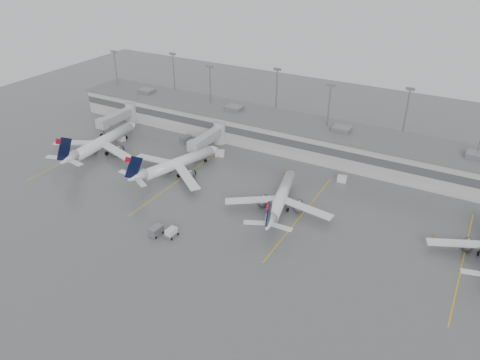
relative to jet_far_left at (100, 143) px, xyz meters
The scene contains 19 objects.
ground 54.23m from the jet_far_left, 29.27° to the right, with size 260.00×260.00×0.00m, color #58585A.
terminal 56.77m from the jet_far_left, 33.73° to the left, with size 152.00×17.00×9.45m.
light_masts 60.78m from the jet_far_left, 38.30° to the left, with size 142.40×8.00×20.60m.
jet_bridge_left 20.97m from the jet_far_left, 113.29° to the left, with size 4.00×17.20×7.00m.
jet_bridge_right 32.93m from the jet_far_left, 35.79° to the left, with size 4.00×17.20×7.00m.
stand_markings 47.39m from the jet_far_left, ahead, with size 105.25×40.00×0.01m.
jet_far_left is the anchor object (origin of this frame).
jet_mid_left 26.93m from the jet_far_left, ahead, with size 25.90×29.50×9.86m.
jet_mid_right 59.23m from the jet_far_left, ahead, with size 25.37×28.74×9.42m.
baggage_tug 49.57m from the jet_far_left, 29.01° to the right, with size 2.12×3.12×1.94m.
baggage_cart 47.42m from the jet_far_left, 32.16° to the right, with size 2.02×3.31×2.06m.
gse_uld_a 10.21m from the jet_far_left, 98.17° to the left, with size 2.64×1.76×1.87m, color silver.
gse_uld_b 35.25m from the jet_far_left, 25.84° to the left, with size 2.59×1.73×1.84m, color silver.
gse_uld_c 70.08m from the jet_far_left, 14.72° to the left, with size 2.39×1.59×1.69m, color silver.
gse_loader 25.47m from the jet_far_left, 46.08° to the left, with size 2.16×3.45×2.16m, color slate.
cone_a 7.95m from the jet_far_left, 88.99° to the left, with size 0.46×0.46×0.73m, color #F85B05.
cone_b 34.92m from the jet_far_left, 24.26° to the left, with size 0.48×0.48×0.76m, color #F85B05.
cone_c 54.91m from the jet_far_left, 15.38° to the left, with size 0.50×0.50×0.80m, color #F85B05.
cone_d 93.08m from the jet_far_left, ahead, with size 0.45×0.45×0.71m, color #F85B05.
Camera 1 is at (49.69, -62.88, 59.75)m, focal length 35.00 mm.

